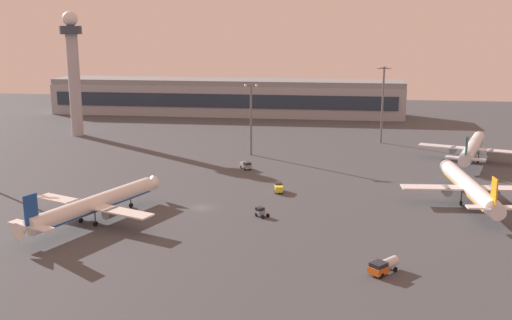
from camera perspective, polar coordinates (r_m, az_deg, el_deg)
ground_plane at (r=138.98m, az=-5.22°, el=-4.60°), size 416.00×416.00×0.00m
terminal_building at (r=278.85m, az=-2.90°, el=6.07°), size 162.54×22.40×16.40m
control_tower at (r=233.78m, az=-17.19°, el=8.67°), size 8.00×8.00×46.26m
airplane_far_stand at (r=132.38m, az=-15.36°, el=-4.17°), size 30.31×38.43×10.31m
airplane_taxiway_distant at (r=149.71m, az=19.83°, el=-2.45°), size 32.14×41.25×10.58m
airplane_mid_apron at (r=195.78m, az=20.09°, el=1.07°), size 31.82×40.45×10.65m
fuel_truck at (r=105.55m, az=12.17°, el=-9.92°), size 5.74×6.12×2.35m
maintenance_van at (r=174.14m, az=-0.98°, el=-0.50°), size 3.96×4.52×2.25m
baggage_tractor at (r=150.77m, az=2.21°, el=-2.67°), size 2.52×4.37×2.25m
pushback_tug at (r=132.15m, az=0.42°, el=-5.00°), size 3.49×3.39×2.05m
apron_light_east at (r=190.66m, az=-0.48°, el=4.43°), size 4.80×0.90×23.16m
apron_light_west at (r=214.89m, az=12.10°, el=5.68°), size 4.80×0.90×27.19m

